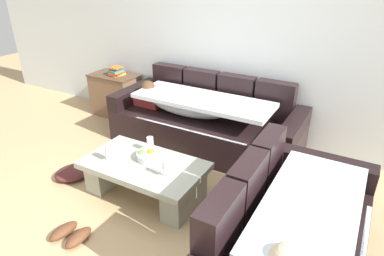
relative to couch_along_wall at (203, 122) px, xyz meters
name	(u,v)px	position (x,y,z in m)	size (l,w,h in m)	color
ground_plane	(143,227)	(0.25, -1.62, -0.33)	(14.00, 14.00, 0.00)	tan
back_wall	(243,35)	(0.25, 0.53, 1.02)	(9.00, 0.10, 2.70)	silver
couch_along_wall	(203,122)	(0.00, 0.00, 0.00)	(2.37, 0.92, 0.88)	black
couch_near_window	(290,239)	(1.50, -1.49, 0.00)	(0.92, 1.79, 0.88)	black
coffee_table	(145,175)	(-0.01, -1.23, -0.09)	(1.20, 0.68, 0.38)	#9DA192
fruit_bowl	(150,155)	(0.00, -1.13, 0.09)	(0.28, 0.28, 0.10)	silver
wine_glass_near_left	(109,151)	(-0.32, -1.37, 0.17)	(0.07, 0.07, 0.17)	silver
wine_glass_near_right	(166,166)	(0.32, -1.32, 0.17)	(0.07, 0.07, 0.17)	silver
wine_glass_far_back	(150,142)	(-0.08, -1.02, 0.17)	(0.07, 0.07, 0.17)	silver
open_magazine	(166,168)	(0.23, -1.20, 0.05)	(0.28, 0.21, 0.01)	white
side_cabinet	(116,95)	(-1.64, 0.23, -0.01)	(0.72, 0.44, 0.64)	brown
book_stack_on_cabinet	(116,71)	(-1.58, 0.22, 0.37)	(0.20, 0.24, 0.13)	gold
pair_of_shoes	(71,234)	(-0.20, -2.04, -0.29)	(0.30, 0.28, 0.09)	#59331E
crumpled_garment	(74,172)	(-0.89, -1.37, -0.27)	(0.40, 0.32, 0.12)	#4C2323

